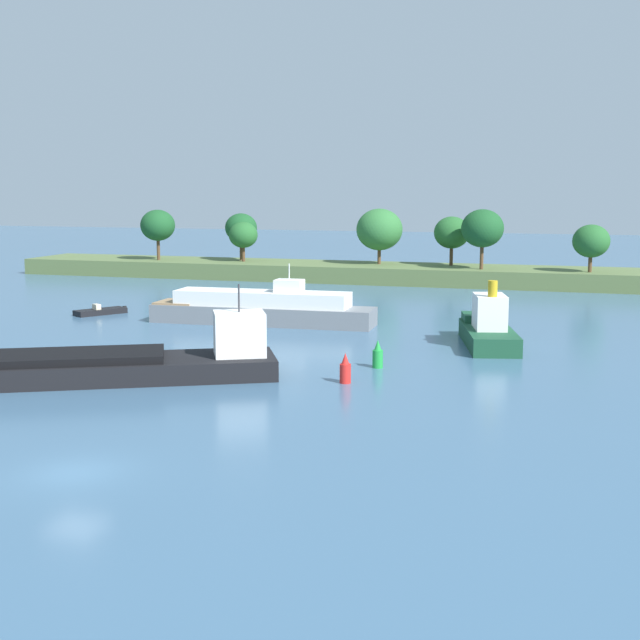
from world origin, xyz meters
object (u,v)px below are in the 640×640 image
object	(u,v)px
fishing_skiff	(100,311)
tugboat	(488,328)
channel_buoy_red	(345,370)
white_riverboat	(262,308)
channel_buoy_green	(378,356)

from	to	relation	value
fishing_skiff	tugboat	bearing A→B (deg)	-8.92
fishing_skiff	channel_buoy_red	xyz separation A→B (m)	(29.92, -21.40, 0.53)
fishing_skiff	tugboat	distance (m)	37.54
channel_buoy_red	white_riverboat	bearing A→B (deg)	122.70
channel_buoy_red	channel_buoy_green	size ratio (longest dim) A/B	1.00
fishing_skiff	channel_buoy_red	world-z (taller)	channel_buoy_red
white_riverboat	channel_buoy_green	size ratio (longest dim) A/B	10.61
white_riverboat	channel_buoy_red	bearing A→B (deg)	-57.30
channel_buoy_red	channel_buoy_green	bearing A→B (deg)	79.86
fishing_skiff	channel_buoy_green	distance (m)	34.90
white_riverboat	fishing_skiff	size ratio (longest dim) A/B	4.02
tugboat	channel_buoy_green	distance (m)	12.26
fishing_skiff	channel_buoy_green	world-z (taller)	channel_buoy_green
tugboat	channel_buoy_green	xyz separation A→B (m)	(-6.25, -10.54, -0.52)
fishing_skiff	tugboat	size ratio (longest dim) A/B	0.47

